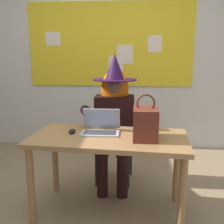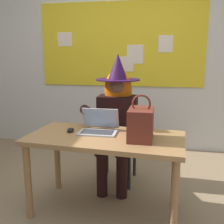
# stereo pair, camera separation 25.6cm
# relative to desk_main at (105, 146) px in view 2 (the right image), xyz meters

# --- Properties ---
(ground_plane) EXTENTS (24.00, 24.00, 0.00)m
(ground_plane) POSITION_rel_desk_main_xyz_m (-0.15, -0.04, -0.62)
(ground_plane) COLOR #937A5B
(wall_back_bulletin) EXTENTS (5.88, 2.01, 2.98)m
(wall_back_bulletin) POSITION_rel_desk_main_xyz_m (-0.15, 1.82, 0.88)
(wall_back_bulletin) COLOR silver
(wall_back_bulletin) RESTS_ON ground
(desk_main) EXTENTS (1.39, 0.77, 0.72)m
(desk_main) POSITION_rel_desk_main_xyz_m (0.00, 0.00, 0.00)
(desk_main) COLOR #A37547
(desk_main) RESTS_ON ground
(chair_at_desk) EXTENTS (0.45, 0.45, 0.90)m
(chair_at_desk) POSITION_rel_desk_main_xyz_m (0.01, 0.70, -0.11)
(chair_at_desk) COLOR black
(chair_at_desk) RESTS_ON ground
(person_costumed) EXTENTS (0.60, 0.70, 1.42)m
(person_costumed) POSITION_rel_desk_main_xyz_m (0.00, 0.57, 0.17)
(person_costumed) COLOR black
(person_costumed) RESTS_ON ground
(laptop) EXTENTS (0.34, 0.27, 0.21)m
(laptop) POSITION_rel_desk_main_xyz_m (-0.09, 0.11, 0.14)
(laptop) COLOR #B7B7BC
(laptop) RESTS_ON desk_main
(computer_mouse) EXTENTS (0.07, 0.11, 0.03)m
(computer_mouse) POSITION_rel_desk_main_xyz_m (-0.34, 0.06, 0.11)
(computer_mouse) COLOR black
(computer_mouse) RESTS_ON desk_main
(handbag) EXTENTS (0.20, 0.30, 0.38)m
(handbag) POSITION_rel_desk_main_xyz_m (0.31, -0.04, 0.23)
(handbag) COLOR maroon
(handbag) RESTS_ON desk_main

